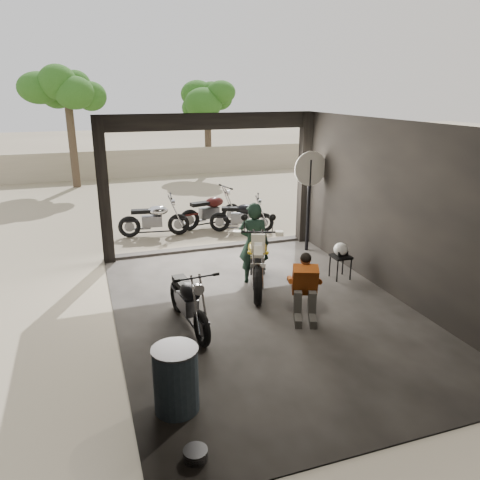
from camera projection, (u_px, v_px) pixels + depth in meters
ground at (264, 311)px, 8.19m from camera, size 80.00×80.00×0.00m
garage at (253, 232)px, 8.29m from camera, size 7.00×7.13×3.20m
boundary_wall at (147, 163)px, 20.61m from camera, size 18.00×0.30×1.20m
tree_left at (66, 81)px, 17.29m from camera, size 2.20×2.20×5.60m
tree_right at (207, 92)px, 20.56m from camera, size 2.20×2.20×5.00m
main_bike at (257, 255)px, 8.96m from camera, size 1.47×2.18×1.35m
left_bike at (188, 297)px, 7.46m from camera, size 0.80×1.64×1.07m
outside_bike_a at (154, 216)px, 12.17m from camera, size 1.68×0.88×1.09m
outside_bike_b at (211, 208)px, 12.96m from camera, size 1.77×1.02×1.12m
outside_bike_c at (242, 214)px, 12.54m from camera, size 1.63×1.12×1.02m
rider at (254, 244)px, 9.11m from camera, size 0.72×0.63×1.65m
mechanic at (305, 290)px, 7.71m from camera, size 0.80×0.91×1.09m
stool at (341, 259)px, 9.43m from camera, size 0.37×0.37×0.51m
helmet at (341, 249)px, 9.36m from camera, size 0.33×0.34×0.27m
oil_drum at (176, 380)px, 5.53m from camera, size 0.62×0.62×0.83m
sign_post at (310, 185)px, 10.73m from camera, size 0.79×0.08×2.38m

